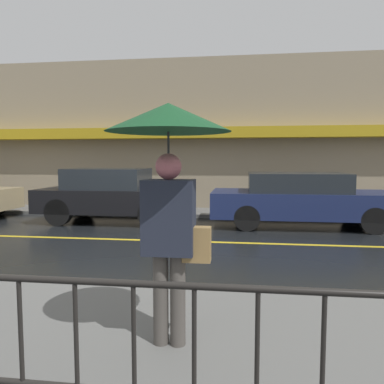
# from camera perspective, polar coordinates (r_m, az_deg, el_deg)

# --- Properties ---
(ground_plane) EXTENTS (80.00, 80.00, 0.00)m
(ground_plane) POSITION_cam_1_polar(r_m,az_deg,el_deg) (8.18, -8.03, -7.26)
(ground_plane) COLOR black
(sidewalk_far) EXTENTS (28.00, 1.64, 0.11)m
(sidewalk_far) POSITION_cam_1_polar(r_m,az_deg,el_deg) (12.01, -2.89, -3.07)
(sidewalk_far) COLOR #60605E
(sidewalk_far) RESTS_ON ground_plane
(lane_marking) EXTENTS (25.20, 0.12, 0.01)m
(lane_marking) POSITION_cam_1_polar(r_m,az_deg,el_deg) (8.18, -8.03, -7.24)
(lane_marking) COLOR gold
(lane_marking) RESTS_ON ground_plane
(building_storefront) EXTENTS (28.00, 0.85, 5.10)m
(building_storefront) POSITION_cam_1_polar(r_m,az_deg,el_deg) (12.85, -2.17, 8.64)
(building_storefront) COLOR gray
(building_storefront) RESTS_ON ground_plane
(pedestrian) EXTENTS (1.06, 1.06, 2.09)m
(pedestrian) POSITION_cam_1_polar(r_m,az_deg,el_deg) (3.17, -3.51, 5.73)
(pedestrian) COLOR #4C4742
(pedestrian) RESTS_ON sidewalk_near
(car_black) EXTENTS (4.04, 1.74, 1.48)m
(car_black) POSITION_cam_1_polar(r_m,az_deg,el_deg) (10.55, -12.02, -0.40)
(car_black) COLOR black
(car_black) RESTS_ON ground_plane
(car_navy) EXTENTS (4.70, 1.87, 1.38)m
(car_navy) POSITION_cam_1_polar(r_m,az_deg,el_deg) (10.06, 16.38, -1.01)
(car_navy) COLOR #19234C
(car_navy) RESTS_ON ground_plane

